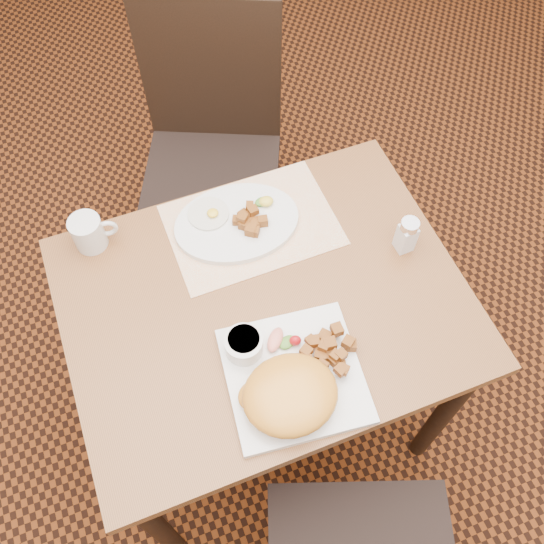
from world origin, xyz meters
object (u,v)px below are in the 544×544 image
(chair_far, at_px, (212,141))
(plate_square, at_px, (294,375))
(plate_oval, at_px, (237,223))
(table, at_px, (266,322))
(coffee_mug, at_px, (89,233))
(salt_shaker, at_px, (407,235))

(chair_far, bearing_deg, plate_square, 108.11)
(plate_square, bearing_deg, plate_oval, 87.37)
(table, bearing_deg, coffee_mug, 138.04)
(chair_far, distance_m, salt_shaker, 0.78)
(coffee_mug, bearing_deg, salt_shaker, -22.19)
(plate_square, height_order, salt_shaker, salt_shaker)
(salt_shaker, height_order, coffee_mug, salt_shaker)
(salt_shaker, bearing_deg, chair_far, 111.71)
(plate_square, bearing_deg, salt_shaker, 29.70)
(chair_far, relative_size, plate_oval, 3.19)
(chair_far, height_order, salt_shaker, chair_far)
(plate_square, height_order, coffee_mug, coffee_mug)
(chair_far, relative_size, coffee_mug, 8.95)
(table, xyz_separation_m, plate_square, (-0.01, -0.19, 0.12))
(plate_square, xyz_separation_m, coffee_mug, (-0.32, 0.49, 0.04))
(table, relative_size, chair_far, 0.93)
(chair_far, bearing_deg, salt_shaker, 135.89)
(plate_oval, bearing_deg, coffee_mug, 167.17)
(table, distance_m, plate_square, 0.23)
(plate_oval, distance_m, salt_shaker, 0.40)
(table, relative_size, coffee_mug, 8.30)
(plate_square, distance_m, coffee_mug, 0.58)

